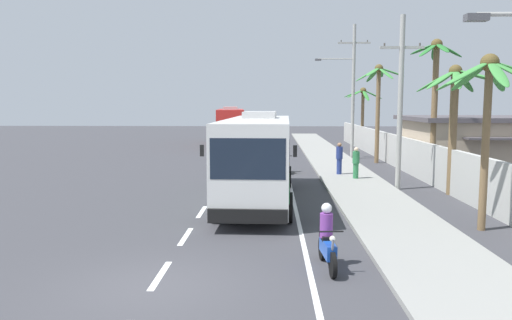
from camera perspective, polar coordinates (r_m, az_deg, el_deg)
The scene contains 18 objects.
ground_plane at distance 11.54m, azimuth -11.74°, elevation -14.04°, with size 160.00×160.00×0.00m, color #3A3A3F.
sidewalk_kerb at distance 21.29m, azimuth 13.18°, elevation -4.40°, with size 3.20×90.00×0.14m, color gray.
lane_markings at distance 25.63m, azimuth 0.66°, elevation -2.55°, with size 3.68×71.11×0.01m.
boundary_wall at distance 25.94m, azimuth 19.76°, elevation -0.57°, with size 0.24×60.00×2.03m, color #B2B2AD.
coach_bus_foreground at distance 20.59m, azimuth 0.25°, elevation 0.61°, with size 3.17×11.18×3.68m.
coach_bus_far_lane at distance 49.83m, azimuth -2.93°, elevation 4.07°, with size 3.58×11.92×3.77m.
motorcycle_beside_bus at distance 29.19m, azimuth 3.46°, elevation -0.16°, with size 0.56×1.96×1.63m.
motorcycle_trailing at distance 12.47m, azimuth 8.16°, elevation -9.26°, with size 0.56×1.96×1.59m.
pedestrian_near_kerb at distance 27.86m, azimuth 9.53°, elevation 0.26°, with size 0.36×0.36×1.75m.
pedestrian_midwalk at distance 26.42m, azimuth 11.39°, elevation -0.24°, with size 0.36×0.36×1.64m.
utility_pole_mid at distance 24.11m, azimuth 16.22°, elevation 6.61°, with size 2.01×0.24×8.05m.
utility_pole_far at distance 37.05m, azimuth 10.93°, elevation 8.14°, with size 3.96×0.24×9.69m.
palm_nearest at distance 26.86m, azimuth 19.83°, elevation 8.01°, with size 2.49×2.61×7.25m.
palm_second at distance 45.62m, azimuth 12.11°, elevation 6.29°, with size 3.38×3.37×5.48m.
palm_third at distance 34.79m, azimuth 13.83°, elevation 7.61°, with size 3.29×3.25×6.67m.
palm_fourth at distance 23.45m, azimuth 21.81°, elevation 6.00°, with size 3.41×3.48×5.71m.
palm_farthest at distance 17.14m, azimuth 25.07°, elevation 6.82°, with size 3.37×3.23×5.55m.
roadside_building at distance 31.84m, azimuth 26.56°, elevation 1.54°, with size 10.96×7.71×3.30m.
Camera 1 is at (2.61, -10.50, 4.01)m, focal length 34.89 mm.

